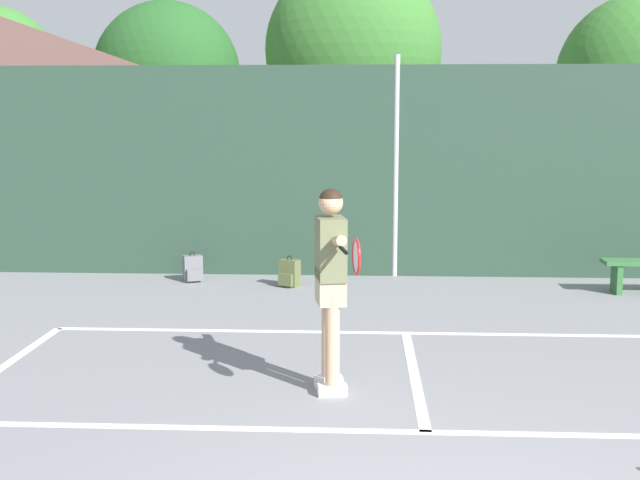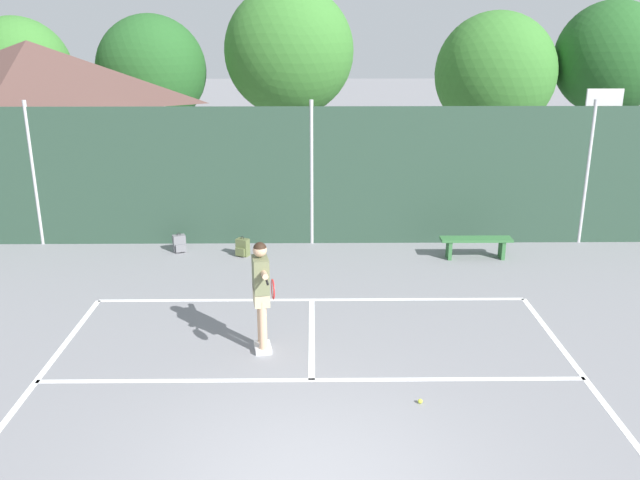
# 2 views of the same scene
# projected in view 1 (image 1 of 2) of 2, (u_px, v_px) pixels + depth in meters

# --- Properties ---
(chainlink_fence) EXTENTS (26.09, 0.09, 3.42)m
(chainlink_fence) POSITION_uv_depth(u_px,v_px,m) (396.00, 172.00, 12.69)
(chainlink_fence) COLOR #284233
(chainlink_fence) RESTS_ON ground
(clubhouse_building) EXTENTS (7.36, 4.67, 4.62)m
(clubhouse_building) POSITION_uv_depth(u_px,v_px,m) (6.00, 121.00, 17.73)
(clubhouse_building) COLOR beige
(clubhouse_building) RESTS_ON ground
(treeline_backdrop) EXTENTS (24.27, 3.99, 6.39)m
(treeline_backdrop) POSITION_uv_depth(u_px,v_px,m) (408.00, 67.00, 20.57)
(treeline_backdrop) COLOR brown
(treeline_backdrop) RESTS_ON ground
(tennis_player) EXTENTS (0.43, 1.40, 1.85)m
(tennis_player) POSITION_uv_depth(u_px,v_px,m) (331.00, 272.00, 7.30)
(tennis_player) COLOR silver
(tennis_player) RESTS_ON ground
(backpack_grey) EXTENTS (0.33, 0.32, 0.46)m
(backpack_grey) POSITION_uv_depth(u_px,v_px,m) (193.00, 269.00, 12.45)
(backpack_grey) COLOR slate
(backpack_grey) RESTS_ON ground
(backpack_olive) EXTENTS (0.33, 0.33, 0.46)m
(backpack_olive) POSITION_uv_depth(u_px,v_px,m) (289.00, 274.00, 12.08)
(backpack_olive) COLOR #566038
(backpack_olive) RESTS_ON ground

